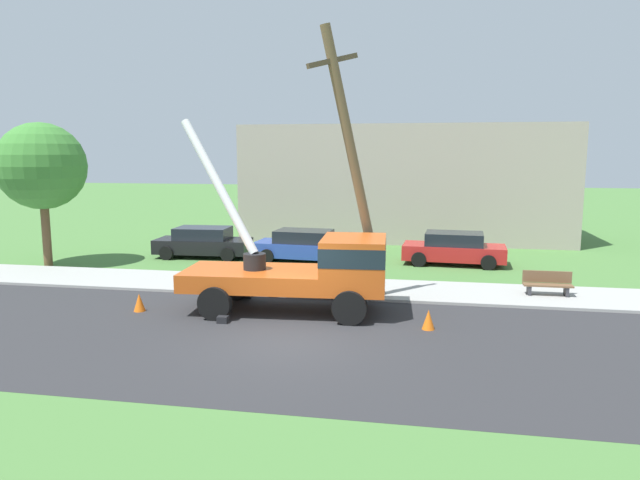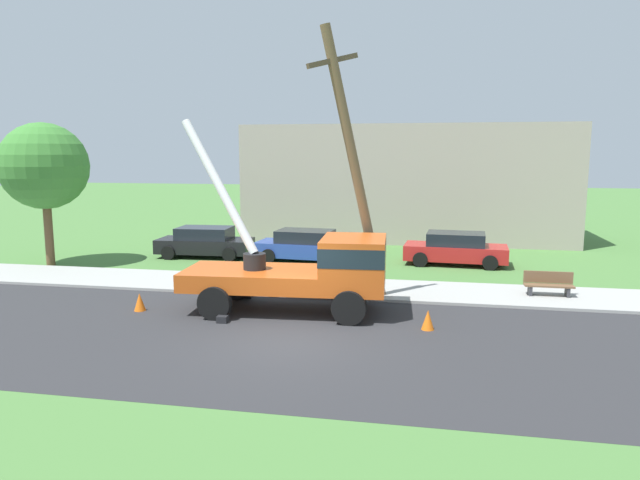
# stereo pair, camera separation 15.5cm
# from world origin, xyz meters

# --- Properties ---
(ground_plane) EXTENTS (120.00, 120.00, 0.00)m
(ground_plane) POSITION_xyz_m (0.00, 12.00, 0.00)
(ground_plane) COLOR #477538
(road_asphalt) EXTENTS (80.00, 8.59, 0.01)m
(road_asphalt) POSITION_xyz_m (0.00, 0.00, 0.00)
(road_asphalt) COLOR #2B2B2D
(road_asphalt) RESTS_ON ground
(sidewalk_strip) EXTENTS (80.00, 3.09, 0.10)m
(sidewalk_strip) POSITION_xyz_m (0.00, 5.84, 0.05)
(sidewalk_strip) COLOR #9E9E99
(sidewalk_strip) RESTS_ON ground
(utility_truck) EXTENTS (6.89, 3.21, 5.98)m
(utility_truck) POSITION_xyz_m (0.01, 2.76, 1.41)
(utility_truck) COLOR #C65119
(utility_truck) RESTS_ON ground
(leaning_utility_pole) EXTENTS (2.45, 2.22, 8.78)m
(leaning_utility_pole) POSITION_xyz_m (1.12, 4.21, 4.51)
(leaning_utility_pole) COLOR brown
(leaning_utility_pole) RESTS_ON ground
(traffic_cone_ahead) EXTENTS (0.36, 0.36, 0.56)m
(traffic_cone_ahead) POSITION_xyz_m (3.57, 1.58, 0.28)
(traffic_cone_ahead) COLOR orange
(traffic_cone_ahead) RESTS_ON ground
(traffic_cone_behind) EXTENTS (0.36, 0.36, 0.56)m
(traffic_cone_behind) POSITION_xyz_m (-5.27, 1.86, 0.28)
(traffic_cone_behind) COLOR orange
(traffic_cone_behind) RESTS_ON ground
(traffic_cone_curbside) EXTENTS (0.36, 0.36, 0.56)m
(traffic_cone_curbside) POSITION_xyz_m (1.02, 3.62, 0.28)
(traffic_cone_curbside) COLOR orange
(traffic_cone_curbside) RESTS_ON ground
(parked_sedan_black) EXTENTS (4.48, 2.16, 1.42)m
(parked_sedan_black) POSITION_xyz_m (-6.84, 11.08, 0.71)
(parked_sedan_black) COLOR black
(parked_sedan_black) RESTS_ON ground
(parked_sedan_blue) EXTENTS (4.54, 2.26, 1.42)m
(parked_sedan_blue) POSITION_xyz_m (-1.96, 10.94, 0.71)
(parked_sedan_blue) COLOR #263F99
(parked_sedan_blue) RESTS_ON ground
(parked_sedan_red) EXTENTS (4.51, 2.22, 1.42)m
(parked_sedan_red) POSITION_xyz_m (4.71, 11.37, 0.71)
(parked_sedan_red) COLOR #B21E1E
(parked_sedan_red) RESTS_ON ground
(park_bench) EXTENTS (1.60, 0.45, 0.90)m
(park_bench) POSITION_xyz_m (7.56, 5.91, 0.46)
(park_bench) COLOR brown
(park_bench) RESTS_ON ground
(roadside_tree_near) EXTENTS (3.69, 3.69, 6.17)m
(roadside_tree_near) POSITION_xyz_m (-12.72, 7.89, 4.30)
(roadside_tree_near) COLOR brown
(roadside_tree_near) RESTS_ON ground
(lowrise_building_backdrop) EXTENTS (18.00, 6.00, 6.40)m
(lowrise_building_backdrop) POSITION_xyz_m (2.20, 19.22, 3.20)
(lowrise_building_backdrop) COLOR #A5998C
(lowrise_building_backdrop) RESTS_ON ground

